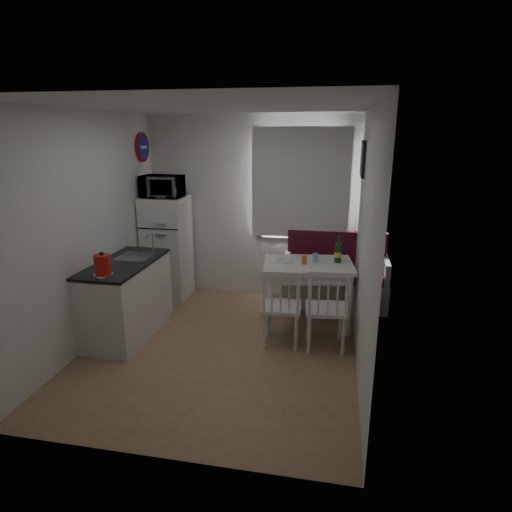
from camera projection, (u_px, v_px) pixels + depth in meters
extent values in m
cube|color=#936F4E|center=(221.00, 347.00, 4.87)|extent=(3.00, 3.50, 0.02)
cube|color=white|center=(215.00, 106.00, 4.14)|extent=(3.00, 3.50, 0.02)
cube|color=white|center=(252.00, 208.00, 6.15)|extent=(3.00, 0.02, 2.60)
cube|color=white|center=(147.00, 298.00, 2.86)|extent=(3.00, 0.02, 2.60)
cube|color=white|center=(89.00, 230.00, 4.78)|extent=(0.02, 3.50, 2.60)
cube|color=white|center=(365.00, 243.00, 4.23)|extent=(0.02, 3.50, 2.60)
cube|color=white|center=(301.00, 187.00, 5.91)|extent=(1.22, 0.06, 1.47)
cube|color=white|center=(300.00, 184.00, 5.83)|extent=(1.35, 0.02, 1.50)
cube|color=white|center=(127.00, 299.00, 5.11)|extent=(0.60, 1.30, 0.86)
cube|color=black|center=(124.00, 263.00, 4.98)|extent=(0.62, 1.32, 0.03)
cube|color=#99999E|center=(135.00, 260.00, 5.22)|extent=(0.40, 0.40, 0.10)
cylinder|color=silver|center=(153.00, 243.00, 5.31)|extent=(0.02, 0.02, 0.26)
cylinder|color=#181E93|center=(143.00, 147.00, 5.90)|extent=(0.03, 0.40, 0.40)
cube|color=black|center=(362.00, 159.00, 5.06)|extent=(0.04, 0.52, 0.42)
cube|color=white|center=(334.00, 292.00, 5.99)|extent=(1.43, 0.55, 0.40)
cube|color=maroon|center=(335.00, 274.00, 5.91)|extent=(1.37, 0.51, 0.13)
cube|color=maroon|center=(336.00, 249.00, 6.02)|extent=(1.37, 0.11, 0.51)
cube|color=white|center=(308.00, 265.00, 5.24)|extent=(1.17, 0.90, 0.04)
cube|color=white|center=(308.00, 271.00, 5.27)|extent=(1.05, 0.77, 0.13)
cylinder|color=white|center=(307.00, 295.00, 5.36)|extent=(0.06, 0.06, 0.77)
cube|color=white|center=(282.00, 307.00, 4.85)|extent=(0.46, 0.44, 0.04)
cube|color=white|center=(280.00, 292.00, 4.60)|extent=(0.42, 0.07, 0.46)
cube|color=white|center=(326.00, 309.00, 4.75)|extent=(0.49, 0.47, 0.04)
cube|color=white|center=(327.00, 294.00, 4.50)|extent=(0.43, 0.08, 0.47)
cube|color=white|center=(167.00, 248.00, 6.20)|extent=(0.59, 0.59, 1.48)
imported|color=white|center=(162.00, 186.00, 5.90)|extent=(0.54, 0.37, 0.30)
cylinder|color=red|center=(102.00, 265.00, 4.43)|extent=(0.20, 0.20, 0.26)
cylinder|color=#C76021|center=(304.00, 260.00, 5.19)|extent=(0.06, 0.06, 0.10)
cylinder|color=#88B6E8|center=(315.00, 258.00, 5.26)|extent=(0.07, 0.07, 0.11)
cylinder|color=white|center=(284.00, 260.00, 5.31)|extent=(0.23, 0.23, 0.02)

